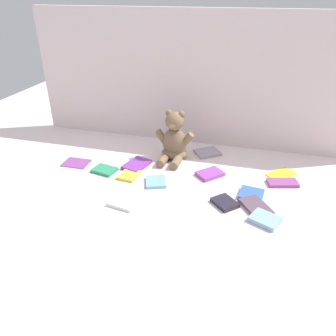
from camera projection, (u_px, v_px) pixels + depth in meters
The scene contains 17 objects.
ground_plane at pixel (178, 177), 1.51m from camera, with size 3.20×3.20×0.00m, color silver.
backdrop_drape at pixel (198, 81), 1.69m from camera, with size 1.80×0.03×0.69m, color silver.
teddy_bear at pixel (174, 141), 1.63m from camera, with size 0.21×0.19×0.25m.
book_case_0 at pixel (251, 194), 1.37m from camera, with size 0.10×0.10×0.02m, color #3564BB.
book_case_1 at pixel (265, 219), 1.22m from camera, with size 0.08×0.10×0.02m, color #85ABCB.
book_case_2 at pixel (156, 182), 1.46m from camera, with size 0.09×0.10×0.01m, color #74ACD5.
book_case_3 at pixel (137, 165), 1.59m from camera, with size 0.09×0.13×0.02m, color purple.
book_case_4 at pixel (123, 203), 1.32m from camera, with size 0.08×0.11×0.02m, color white.
book_case_5 at pixel (76, 163), 1.62m from camera, with size 0.10×0.13×0.01m, color #863C91.
book_case_6 at pixel (283, 183), 1.45m from camera, with size 0.07×0.13×0.01m, color #8B4189.
book_case_7 at pixel (256, 207), 1.29m from camera, with size 0.09×0.13×0.02m, color #5A4656.
book_case_8 at pixel (104, 170), 1.55m from camera, with size 0.08×0.11×0.02m, color #2C8E63.
book_case_9 at pixel (282, 174), 1.53m from camera, with size 0.08×0.14×0.01m, color yellow.
book_case_10 at pixel (225, 203), 1.31m from camera, with size 0.08×0.10×0.02m, color #252231.
book_case_11 at pixel (129, 175), 1.51m from camera, with size 0.08×0.10×0.01m, color yellow.
book_case_12 at pixel (210, 174), 1.52m from camera, with size 0.08×0.12×0.02m, color purple.
book_case_13 at pixel (207, 153), 1.71m from camera, with size 0.10×0.12×0.01m, color #998D9A.
Camera 1 is at (0.30, -1.26, 0.77)m, focal length 34.93 mm.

